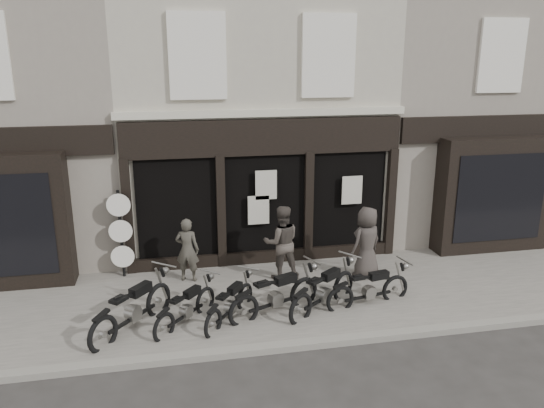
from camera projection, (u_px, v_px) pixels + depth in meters
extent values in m
plane|color=#2D2B28|center=(291.00, 317.00, 11.40)|extent=(90.00, 90.00, 0.00)
cube|color=#656059|center=(282.00, 296.00, 12.23)|extent=(30.00, 4.20, 0.12)
cube|color=gray|center=(306.00, 344.00, 10.20)|extent=(30.00, 0.25, 0.13)
cube|color=#B2AC98|center=(246.00, 100.00, 15.93)|extent=(7.20, 6.00, 8.20)
cube|color=black|center=(265.00, 137.00, 13.21)|extent=(7.10, 0.18, 0.90)
cube|color=black|center=(265.00, 211.00, 13.80)|extent=(6.50, 0.10, 2.95)
cube|color=black|center=(266.00, 258.00, 14.08)|extent=(7.10, 0.20, 0.44)
cube|color=beige|center=(265.00, 113.00, 13.07)|extent=(7.30, 0.22, 0.18)
cube|color=silver|center=(197.00, 56.00, 12.40)|extent=(1.35, 0.12, 2.00)
cube|color=black|center=(197.00, 56.00, 12.43)|extent=(1.05, 0.06, 1.70)
cube|color=silver|center=(328.00, 56.00, 13.00)|extent=(1.35, 0.12, 2.00)
cube|color=black|center=(328.00, 56.00, 13.03)|extent=(1.05, 0.06, 1.70)
cube|color=black|center=(128.00, 218.00, 13.05)|extent=(0.22, 0.22, 3.00)
cube|color=black|center=(221.00, 213.00, 13.49)|extent=(0.22, 0.22, 3.00)
cube|color=black|center=(308.00, 208.00, 13.93)|extent=(0.22, 0.22, 3.00)
cube|color=black|center=(390.00, 203.00, 14.36)|extent=(0.22, 0.22, 3.00)
cube|color=beige|center=(266.00, 185.00, 13.42)|extent=(0.55, 0.04, 0.75)
cube|color=beige|center=(352.00, 190.00, 13.93)|extent=(0.55, 0.04, 0.75)
cube|color=beige|center=(258.00, 210.00, 13.56)|extent=(0.55, 0.04, 0.75)
cube|color=gray|center=(20.00, 104.00, 14.73)|extent=(5.50, 6.00, 8.20)
cube|color=gray|center=(440.00, 97.00, 17.13)|extent=(5.50, 6.00, 8.20)
cube|color=black|center=(493.00, 195.00, 14.63)|extent=(3.20, 0.70, 3.20)
cube|color=black|center=(500.00, 198.00, 14.30)|extent=(2.60, 0.06, 2.40)
cube|color=black|center=(494.00, 128.00, 14.42)|extent=(5.40, 0.16, 0.70)
cube|color=silver|center=(502.00, 56.00, 13.91)|extent=(1.30, 0.10, 1.90)
cube|color=black|center=(501.00, 56.00, 13.94)|extent=(1.00, 0.06, 1.60)
torus|color=black|center=(158.00, 300.00, 11.34)|extent=(0.55, 0.65, 0.76)
torus|color=black|center=(103.00, 334.00, 9.96)|extent=(0.55, 0.65, 0.76)
cube|color=black|center=(133.00, 318.00, 10.66)|extent=(0.88, 1.07, 0.07)
cube|color=gray|center=(133.00, 314.00, 10.65)|extent=(0.32, 0.33, 0.29)
cube|color=black|center=(141.00, 289.00, 10.77)|extent=(0.47, 0.52, 0.19)
cube|color=black|center=(119.00, 300.00, 10.22)|extent=(0.38, 0.40, 0.07)
cylinder|color=gray|center=(164.00, 264.00, 11.34)|extent=(0.53, 0.44, 0.04)
torus|color=black|center=(205.00, 301.00, 11.45)|extent=(0.47, 0.53, 0.63)
torus|color=black|center=(164.00, 328.00, 10.33)|extent=(0.47, 0.53, 0.63)
cube|color=black|center=(186.00, 315.00, 10.90)|extent=(0.75, 0.86, 0.06)
cube|color=gray|center=(186.00, 312.00, 10.89)|extent=(0.27, 0.28, 0.24)
cube|color=black|center=(192.00, 292.00, 10.98)|extent=(0.40, 0.42, 0.16)
cube|color=black|center=(176.00, 300.00, 10.54)|extent=(0.32, 0.33, 0.06)
cylinder|color=gray|center=(210.00, 272.00, 11.45)|extent=(0.43, 0.38, 0.03)
torus|color=black|center=(245.00, 297.00, 11.64)|extent=(0.44, 0.56, 0.63)
torus|color=black|center=(213.00, 324.00, 10.47)|extent=(0.44, 0.56, 0.63)
cube|color=black|center=(230.00, 311.00, 11.06)|extent=(0.69, 0.91, 0.06)
cube|color=gray|center=(230.00, 308.00, 11.06)|extent=(0.27, 0.28, 0.24)
cube|color=black|center=(235.00, 288.00, 11.16)|extent=(0.38, 0.44, 0.16)
cube|color=black|center=(223.00, 296.00, 10.69)|extent=(0.31, 0.33, 0.06)
cylinder|color=gray|center=(249.00, 268.00, 11.65)|extent=(0.45, 0.34, 0.03)
torus|color=black|center=(304.00, 293.00, 11.73)|extent=(0.71, 0.38, 0.73)
torus|color=black|center=(244.00, 311.00, 10.87)|extent=(0.71, 0.38, 0.73)
cube|color=black|center=(275.00, 304.00, 11.31)|extent=(1.20, 0.55, 0.06)
cube|color=gray|center=(276.00, 300.00, 11.30)|extent=(0.31, 0.28, 0.28)
cube|color=black|center=(285.00, 279.00, 11.33)|extent=(0.53, 0.36, 0.18)
cube|color=black|center=(262.00, 284.00, 10.99)|extent=(0.38, 0.33, 0.06)
cylinder|color=gray|center=(313.00, 261.00, 11.66)|extent=(0.28, 0.59, 0.04)
torus|color=black|center=(343.00, 286.00, 12.06)|extent=(0.64, 0.51, 0.72)
torus|color=black|center=(301.00, 310.00, 10.96)|extent=(0.64, 0.51, 0.72)
cube|color=black|center=(323.00, 299.00, 11.52)|extent=(1.04, 0.80, 0.06)
cube|color=gray|center=(323.00, 295.00, 11.51)|extent=(0.32, 0.31, 0.28)
cube|color=black|center=(331.00, 275.00, 11.59)|extent=(0.50, 0.44, 0.18)
cube|color=black|center=(314.00, 281.00, 11.15)|extent=(0.38, 0.36, 0.06)
cylinder|color=gray|center=(350.00, 255.00, 12.04)|extent=(0.40, 0.52, 0.04)
torus|color=black|center=(395.00, 289.00, 11.98)|extent=(0.67, 0.22, 0.67)
torus|color=black|center=(340.00, 300.00, 11.44)|extent=(0.67, 0.22, 0.67)
cube|color=black|center=(368.00, 296.00, 11.72)|extent=(1.15, 0.29, 0.06)
cube|color=gray|center=(369.00, 293.00, 11.71)|extent=(0.27, 0.22, 0.26)
cube|color=black|center=(379.00, 275.00, 11.69)|extent=(0.48, 0.26, 0.17)
cube|color=black|center=(358.00, 278.00, 11.47)|extent=(0.33, 0.25, 0.06)
cylinder|color=gray|center=(405.00, 261.00, 11.88)|extent=(0.15, 0.57, 0.04)
imported|color=#403D35|center=(187.00, 250.00, 12.75)|extent=(0.66, 0.53, 1.58)
imported|color=#473F39|center=(282.00, 242.00, 12.86)|extent=(0.92, 0.73, 1.84)
imported|color=#3B3531|center=(366.00, 242.00, 12.94)|extent=(1.03, 0.88, 1.79)
cylinder|color=black|center=(125.00, 279.00, 13.23)|extent=(0.36, 0.36, 0.06)
cylinder|color=black|center=(121.00, 236.00, 12.92)|extent=(0.07, 0.07, 2.33)
cylinder|color=black|center=(118.00, 205.00, 12.66)|extent=(0.57, 0.05, 0.57)
cylinder|color=silver|center=(118.00, 205.00, 12.64)|extent=(0.57, 0.02, 0.57)
cylinder|color=black|center=(121.00, 231.00, 12.84)|extent=(0.57, 0.05, 0.57)
cylinder|color=silver|center=(121.00, 231.00, 12.82)|extent=(0.57, 0.02, 0.57)
cylinder|color=black|center=(123.00, 256.00, 13.03)|extent=(0.57, 0.05, 0.57)
cylinder|color=silver|center=(123.00, 257.00, 13.00)|extent=(0.57, 0.02, 0.57)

